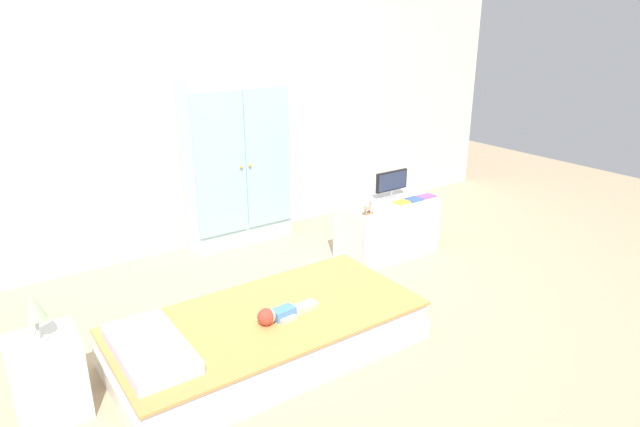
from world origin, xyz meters
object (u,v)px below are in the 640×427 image
at_px(table_lamp, 34,308).
at_px(rocking_horse_toy, 368,208).
at_px(bed, 269,334).
at_px(book_yellow, 402,202).
at_px(tv_monitor, 392,182).
at_px(doll, 277,314).
at_px(nightstand, 47,377).
at_px(book_blue, 414,199).
at_px(wardrobe, 238,162).
at_px(tv_stand, 387,228).
at_px(book_purple, 426,196).

height_order(table_lamp, rocking_horse_toy, table_lamp).
xyz_separation_m(bed, book_yellow, (1.55, 0.57, 0.34)).
height_order(bed, tv_monitor, tv_monitor).
bearing_deg(doll, rocking_horse_toy, 27.73).
xyz_separation_m(bed, doll, (0.01, -0.08, 0.16)).
bearing_deg(tv_monitor, nightstand, -167.98).
bearing_deg(bed, nightstand, 172.26).
height_order(rocking_horse_toy, book_blue, rocking_horse_toy).
relative_size(wardrobe, tv_stand, 1.78).
bearing_deg(book_yellow, doll, -157.05).
bearing_deg(book_yellow, bed, -159.76).
bearing_deg(book_yellow, table_lamp, -171.17).
bearing_deg(table_lamp, wardrobe, 38.92).
relative_size(bed, nightstand, 4.23).
bearing_deg(bed, table_lamp, 172.26).
bearing_deg(book_blue, tv_stand, 154.20).
relative_size(tv_stand, book_yellow, 6.66).
bearing_deg(rocking_horse_toy, doll, -152.27).
bearing_deg(nightstand, rocking_horse_toy, 9.25).
bearing_deg(book_purple, doll, -160.12).
height_order(table_lamp, tv_monitor, tv_monitor).
distance_m(doll, book_yellow, 1.68).
bearing_deg(doll, table_lamp, 168.55).
height_order(tv_monitor, book_yellow, tv_monitor).
relative_size(doll, wardrobe, 0.28).
bearing_deg(rocking_horse_toy, table_lamp, -170.75).
xyz_separation_m(bed, tv_monitor, (1.58, 0.73, 0.47)).
height_order(doll, table_lamp, table_lamp).
relative_size(bed, doll, 4.48).
xyz_separation_m(doll, wardrobe, (0.63, 1.67, 0.43)).
bearing_deg(doll, tv_monitor, 27.39).
bearing_deg(wardrobe, book_yellow, -48.19).
height_order(nightstand, tv_stand, tv_stand).
height_order(bed, doll, doll).
bearing_deg(nightstand, wardrobe, 38.92).
height_order(doll, book_blue, book_blue).
bearing_deg(wardrobe, nightstand, -141.08).
xyz_separation_m(bed, rocking_horse_toy, (1.17, 0.53, 0.38)).
distance_m(tv_monitor, book_purple, 0.31).
height_order(book_yellow, book_blue, same).
xyz_separation_m(doll, book_yellow, (1.54, 0.65, 0.18)).
distance_m(wardrobe, tv_monitor, 1.28).
bearing_deg(doll, book_purple, 19.88).
relative_size(nightstand, rocking_horse_toy, 3.96).
height_order(doll, tv_monitor, tv_monitor).
distance_m(table_lamp, tv_monitor, 2.78).
distance_m(tv_stand, book_yellow, 0.26).
relative_size(tv_stand, tv_monitor, 2.53).
bearing_deg(rocking_horse_toy, wardrobe, 116.75).
distance_m(bed, rocking_horse_toy, 1.35).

